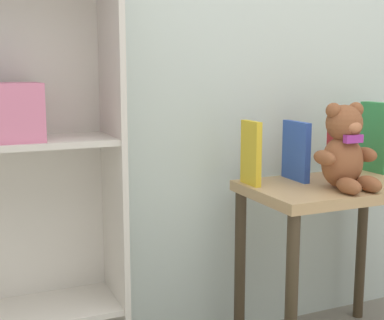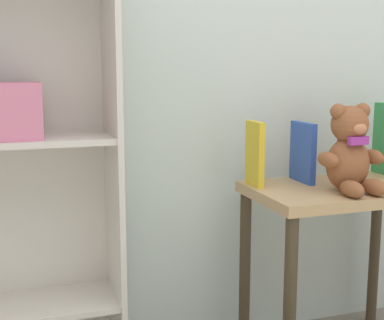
# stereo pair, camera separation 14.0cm
# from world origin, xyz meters

# --- Properties ---
(wall_back) EXTENTS (4.80, 0.06, 2.50)m
(wall_back) POSITION_xyz_m (0.00, 1.41, 1.25)
(wall_back) COLOR silver
(wall_back) RESTS_ON ground_plane
(display_table) EXTENTS (0.62, 0.39, 0.62)m
(display_table) POSITION_xyz_m (0.19, 1.12, 0.51)
(display_table) COLOR tan
(display_table) RESTS_ON ground_plane
(teddy_bear) EXTENTS (0.22, 0.20, 0.28)m
(teddy_bear) POSITION_xyz_m (0.16, 1.04, 0.75)
(teddy_bear) COLOR brown
(teddy_bear) RESTS_ON display_table
(book_standing_yellow) EXTENTS (0.02, 0.11, 0.22)m
(book_standing_yellow) POSITION_xyz_m (-0.09, 1.22, 0.73)
(book_standing_yellow) COLOR gold
(book_standing_yellow) RESTS_ON display_table
(book_standing_blue) EXTENTS (0.03, 0.15, 0.21)m
(book_standing_blue) POSITION_xyz_m (0.10, 1.22, 0.72)
(book_standing_blue) COLOR #2D51B7
(book_standing_blue) RESTS_ON display_table
(book_standing_red) EXTENTS (0.02, 0.13, 0.18)m
(book_standing_red) POSITION_xyz_m (0.28, 1.22, 0.71)
(book_standing_red) COLOR red
(book_standing_red) RESTS_ON display_table
(book_standing_green) EXTENTS (0.04, 0.14, 0.27)m
(book_standing_green) POSITION_xyz_m (0.47, 1.24, 0.75)
(book_standing_green) COLOR #33934C
(book_standing_green) RESTS_ON display_table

